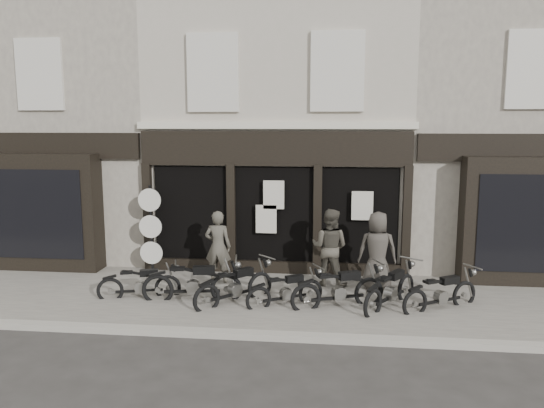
# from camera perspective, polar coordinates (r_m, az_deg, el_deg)

# --- Properties ---
(ground_plane) EXTENTS (90.00, 90.00, 0.00)m
(ground_plane) POSITION_cam_1_polar(r_m,az_deg,el_deg) (11.71, -1.29, -11.86)
(ground_plane) COLOR #2D2B28
(ground_plane) RESTS_ON ground
(pavement) EXTENTS (30.00, 4.20, 0.12)m
(pavement) POSITION_cam_1_polar(r_m,az_deg,el_deg) (12.53, -0.75, -10.17)
(pavement) COLOR #645F58
(pavement) RESTS_ON ground_plane
(kerb) EXTENTS (30.00, 0.25, 0.13)m
(kerb) POSITION_cam_1_polar(r_m,az_deg,el_deg) (10.53, -2.21, -13.91)
(kerb) COLOR gray
(kerb) RESTS_ON ground_plane
(central_building) EXTENTS (7.30, 6.22, 8.34)m
(central_building) POSITION_cam_1_polar(r_m,az_deg,el_deg) (16.87, 1.32, 8.61)
(central_building) COLOR #A29B8B
(central_building) RESTS_ON ground
(neighbour_left) EXTENTS (5.60, 6.73, 8.34)m
(neighbour_left) POSITION_cam_1_polar(r_m,az_deg,el_deg) (18.48, -18.92, 8.03)
(neighbour_left) COLOR #9F9786
(neighbour_left) RESTS_ON ground
(neighbour_right) EXTENTS (5.60, 6.73, 8.34)m
(neighbour_right) POSITION_cam_1_polar(r_m,az_deg,el_deg) (17.46, 22.76, 7.81)
(neighbour_right) COLOR #9F9786
(neighbour_right) RESTS_ON ground
(motorcycle_0) EXTENTS (1.86, 0.79, 0.92)m
(motorcycle_0) POSITION_cam_1_polar(r_m,az_deg,el_deg) (12.79, -13.99, -8.60)
(motorcycle_0) COLOR black
(motorcycle_0) RESTS_ON ground
(motorcycle_1) EXTENTS (2.26, 0.69, 1.09)m
(motorcycle_1) POSITION_cam_1_polar(r_m,az_deg,el_deg) (12.35, -8.46, -8.73)
(motorcycle_1) COLOR black
(motorcycle_1) RESTS_ON ground
(motorcycle_2) EXTENTS (1.67, 1.70, 1.03)m
(motorcycle_2) POSITION_cam_1_polar(r_m,az_deg,el_deg) (12.11, -3.98, -9.13)
(motorcycle_2) COLOR black
(motorcycle_2) RESTS_ON ground
(motorcycle_3) EXTENTS (1.70, 1.17, 0.90)m
(motorcycle_3) POSITION_cam_1_polar(r_m,az_deg,el_deg) (11.97, 1.52, -9.58)
(motorcycle_3) COLOR black
(motorcycle_3) RESTS_ON ground
(motorcycle_4) EXTENTS (2.08, 1.14, 1.06)m
(motorcycle_4) POSITION_cam_1_polar(r_m,az_deg,el_deg) (11.92, 7.23, -9.42)
(motorcycle_4) COLOR black
(motorcycle_4) RESTS_ON ground
(motorcycle_5) EXTENTS (1.45, 1.86, 1.02)m
(motorcycle_5) POSITION_cam_1_polar(r_m,az_deg,el_deg) (12.15, 12.65, -9.27)
(motorcycle_5) COLOR black
(motorcycle_5) RESTS_ON ground
(motorcycle_6) EXTENTS (1.82, 1.27, 0.97)m
(motorcycle_6) POSITION_cam_1_polar(r_m,az_deg,el_deg) (12.26, 17.73, -9.42)
(motorcycle_6) COLOR black
(motorcycle_6) RESTS_ON ground
(man_left) EXTENTS (0.68, 0.46, 1.83)m
(man_left) POSITION_cam_1_polar(r_m,az_deg,el_deg) (13.44, -5.83, -4.57)
(man_left) COLOR #47433A
(man_left) RESTS_ON pavement
(man_centre) EXTENTS (1.11, 0.98, 1.92)m
(man_centre) POSITION_cam_1_polar(r_m,az_deg,el_deg) (13.18, 6.21, -4.64)
(man_centre) COLOR #454137
(man_centre) RESTS_ON pavement
(man_right) EXTENTS (0.95, 0.63, 1.90)m
(man_right) POSITION_cam_1_polar(r_m,az_deg,el_deg) (13.05, 11.28, -4.94)
(man_right) COLOR #3C3832
(man_right) RESTS_ON pavement
(advert_sign_post) EXTENTS (0.61, 0.39, 2.50)m
(advert_sign_post) POSITION_cam_1_polar(r_m,az_deg,el_deg) (14.37, -12.88, -3.13)
(advert_sign_post) COLOR black
(advert_sign_post) RESTS_ON ground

